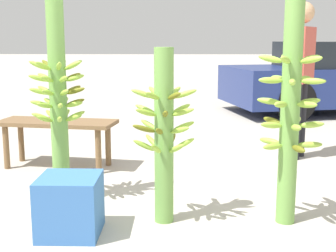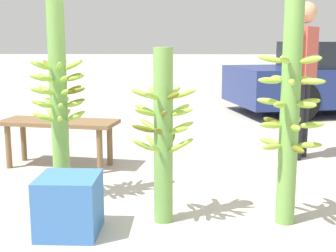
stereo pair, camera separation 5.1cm
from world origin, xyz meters
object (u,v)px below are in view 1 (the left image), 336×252
object	(u,v)px
vendor_person	(301,66)
market_bench	(57,128)
banana_stalk_center	(164,134)
produce_crate	(70,205)
banana_stalk_left	(58,99)
banana_stalk_right	(290,104)

from	to	relation	value
vendor_person	market_bench	xyz separation A→B (m)	(-2.60, -0.46, -0.62)
banana_stalk_center	produce_crate	distance (m)	0.82
vendor_person	banana_stalk_left	bearing A→B (deg)	-25.68
banana_stalk_left	banana_stalk_right	distance (m)	1.80
banana_stalk_left	vendor_person	xyz separation A→B (m)	(2.31, 1.50, 0.19)
banana_stalk_right	market_bench	xyz separation A→B (m)	(-2.05, 1.46, -0.46)
market_bench	banana_stalk_left	bearing A→B (deg)	-64.89
market_bench	produce_crate	world-z (taller)	market_bench
banana_stalk_left	banana_stalk_right	bearing A→B (deg)	-13.60
vendor_person	market_bench	distance (m)	2.72
banana_stalk_right	vendor_person	size ratio (longest dim) A/B	1.01
banana_stalk_center	market_bench	xyz separation A→B (m)	(-1.16, 1.47, -0.24)
vendor_person	market_bench	world-z (taller)	vendor_person
banana_stalk_right	produce_crate	distance (m)	1.69
market_bench	banana_stalk_center	bearing A→B (deg)	-42.53
market_bench	produce_crate	size ratio (longest dim) A/B	3.11
banana_stalk_center	banana_stalk_right	bearing A→B (deg)	0.26
banana_stalk_left	banana_stalk_center	size ratio (longest dim) A/B	1.31
banana_stalk_right	produce_crate	bearing A→B (deg)	-170.78
banana_stalk_right	vendor_person	world-z (taller)	banana_stalk_right
banana_stalk_center	vendor_person	xyz separation A→B (m)	(1.45, 1.93, 0.38)
banana_stalk_left	produce_crate	distance (m)	0.96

